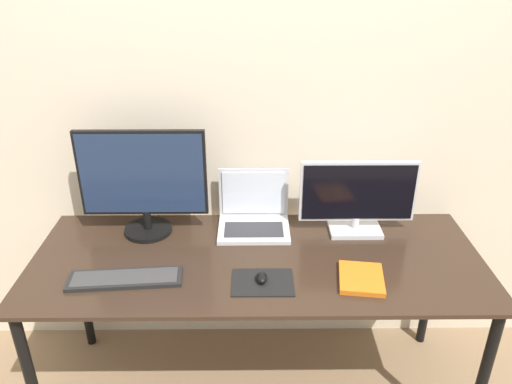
% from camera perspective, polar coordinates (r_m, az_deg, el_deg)
% --- Properties ---
extents(wall_back, '(7.00, 0.05, 2.50)m').
position_cam_1_polar(wall_back, '(2.28, 0.03, 9.18)').
color(wall_back, beige).
rests_on(wall_back, ground_plane).
extents(desk, '(1.88, 0.74, 0.75)m').
position_cam_1_polar(desk, '(2.15, 0.14, -9.27)').
color(desk, '#332319').
rests_on(desk, ground_plane).
extents(monitor_left, '(0.56, 0.21, 0.49)m').
position_cam_1_polar(monitor_left, '(2.22, -12.78, 1.21)').
color(monitor_left, black).
rests_on(monitor_left, desk).
extents(monitor_right, '(0.52, 0.16, 0.34)m').
position_cam_1_polar(monitor_right, '(2.25, 11.54, -0.62)').
color(monitor_right, silver).
rests_on(monitor_right, desk).
extents(laptop, '(0.32, 0.25, 0.26)m').
position_cam_1_polar(laptop, '(2.30, -0.26, -2.51)').
color(laptop, silver).
rests_on(laptop, desk).
extents(keyboard, '(0.45, 0.16, 0.02)m').
position_cam_1_polar(keyboard, '(2.03, -14.74, -9.55)').
color(keyboard, black).
rests_on(keyboard, desk).
extents(mousepad, '(0.24, 0.18, 0.00)m').
position_cam_1_polar(mousepad, '(1.96, 0.76, -10.27)').
color(mousepad, black).
rests_on(mousepad, desk).
extents(mouse, '(0.04, 0.07, 0.03)m').
position_cam_1_polar(mouse, '(1.95, 0.67, -9.76)').
color(mouse, black).
rests_on(mouse, mousepad).
extents(book, '(0.20, 0.22, 0.02)m').
position_cam_1_polar(book, '(2.01, 11.94, -9.63)').
color(book, orange).
rests_on(book, desk).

